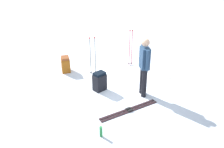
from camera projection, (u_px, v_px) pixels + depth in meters
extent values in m
plane|color=white|center=(112.00, 96.00, 7.26)|extent=(80.00, 80.00, 0.00)
cylinder|color=black|center=(142.00, 80.00, 7.22)|extent=(0.14, 0.14, 0.85)
cylinder|color=black|center=(144.00, 83.00, 7.04)|extent=(0.14, 0.14, 0.85)
cube|color=navy|center=(145.00, 58.00, 6.80)|extent=(0.28, 0.38, 0.60)
cylinder|color=navy|center=(142.00, 54.00, 7.00)|extent=(0.09, 0.09, 0.58)
cylinder|color=navy|center=(147.00, 61.00, 6.58)|extent=(0.09, 0.09, 0.58)
sphere|color=tan|center=(146.00, 43.00, 6.60)|extent=(0.22, 0.22, 0.22)
cube|color=black|center=(130.00, 111.00, 6.56)|extent=(1.50, 0.99, 0.02)
cube|color=black|center=(130.00, 110.00, 6.55)|extent=(0.15, 0.13, 0.03)
cube|color=black|center=(128.00, 109.00, 6.64)|extent=(1.50, 0.99, 0.02)
cube|color=black|center=(128.00, 108.00, 6.63)|extent=(0.15, 0.13, 0.03)
cube|color=black|center=(100.00, 82.00, 7.44)|extent=(0.44, 0.44, 0.50)
cube|color=black|center=(99.00, 74.00, 7.31)|extent=(0.39, 0.39, 0.08)
cube|color=#914C13|center=(66.00, 65.00, 8.56)|extent=(0.37, 0.41, 0.46)
cube|color=brown|center=(65.00, 58.00, 8.44)|extent=(0.33, 0.37, 0.08)
cylinder|color=maroon|center=(132.00, 49.00, 8.86)|extent=(0.02, 0.02, 1.25)
sphere|color=#A51919|center=(133.00, 31.00, 8.56)|extent=(0.05, 0.05, 0.05)
cylinder|color=black|center=(131.00, 63.00, 9.12)|extent=(0.07, 0.07, 0.01)
cylinder|color=maroon|center=(129.00, 49.00, 8.84)|extent=(0.02, 0.02, 1.25)
sphere|color=#A51919|center=(130.00, 31.00, 8.54)|extent=(0.05, 0.05, 0.05)
cylinder|color=black|center=(129.00, 63.00, 9.10)|extent=(0.07, 0.07, 0.01)
cylinder|color=#262423|center=(95.00, 57.00, 8.24)|extent=(0.02, 0.02, 1.23)
sphere|color=#A51919|center=(95.00, 38.00, 7.95)|extent=(0.05, 0.05, 0.05)
cylinder|color=black|center=(96.00, 72.00, 8.50)|extent=(0.07, 0.07, 0.01)
cylinder|color=#262423|center=(90.00, 57.00, 8.21)|extent=(0.02, 0.02, 1.23)
sphere|color=#A51919|center=(90.00, 38.00, 7.91)|extent=(0.05, 0.05, 0.05)
cylinder|color=black|center=(91.00, 72.00, 8.46)|extent=(0.07, 0.07, 0.01)
cylinder|color=#237B3B|center=(101.00, 132.00, 5.66)|extent=(0.07, 0.07, 0.26)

